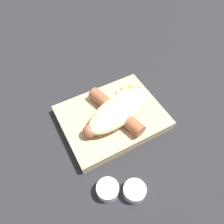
# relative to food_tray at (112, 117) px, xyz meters

# --- Properties ---
(ground_plane) EXTENTS (3.00, 3.00, 0.00)m
(ground_plane) POSITION_rel_food_tray_xyz_m (0.00, 0.00, -0.01)
(ground_plane) COLOR #232326
(food_tray) EXTENTS (0.25, 0.20, 0.02)m
(food_tray) POSITION_rel_food_tray_xyz_m (0.00, 0.00, 0.00)
(food_tray) COLOR tan
(food_tray) RESTS_ON ground_plane
(bread_roll) EXTENTS (0.20, 0.13, 0.05)m
(bread_roll) POSITION_rel_food_tray_xyz_m (0.01, -0.01, 0.04)
(bread_roll) COLOR beige
(bread_roll) RESTS_ON food_tray
(sausage) EXTENTS (0.20, 0.17, 0.03)m
(sausage) POSITION_rel_food_tray_xyz_m (0.01, -0.01, 0.03)
(sausage) COLOR #9E5638
(sausage) RESTS_ON food_tray
(pickled_veggies) EXTENTS (0.06, 0.07, 0.01)m
(pickled_veggies) POSITION_rel_food_tray_xyz_m (0.07, 0.03, 0.01)
(pickled_veggies) COLOR orange
(pickled_veggies) RESTS_ON food_tray
(condiment_cup_near) EXTENTS (0.05, 0.05, 0.02)m
(condiment_cup_near) POSITION_rel_food_tray_xyz_m (-0.10, -0.16, -0.00)
(condiment_cup_near) COLOR silver
(condiment_cup_near) RESTS_ON ground_plane
(condiment_cup_far) EXTENTS (0.05, 0.05, 0.02)m
(condiment_cup_far) POSITION_rel_food_tray_xyz_m (-0.05, -0.19, -0.00)
(condiment_cup_far) COLOR silver
(condiment_cup_far) RESTS_ON ground_plane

